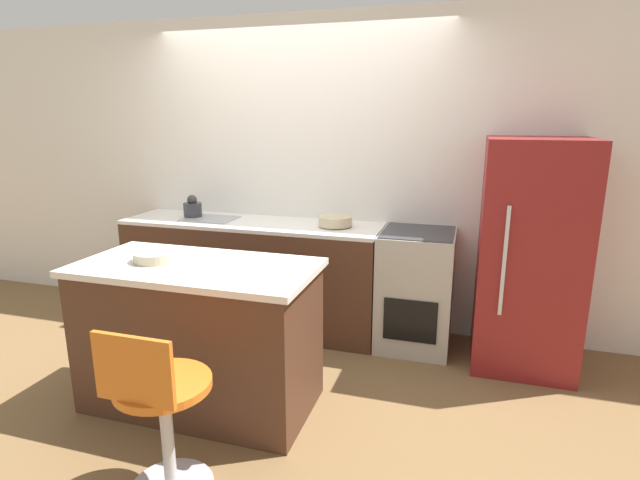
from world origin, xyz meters
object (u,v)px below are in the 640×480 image
(refrigerator, at_px, (529,255))
(oven_range, at_px, (415,290))
(stool_chair, at_px, (161,415))
(mixing_bowl, at_px, (335,221))
(kettle, at_px, (193,208))

(refrigerator, bearing_deg, oven_range, 176.20)
(stool_chair, height_order, mixing_bowl, mixing_bowl)
(oven_range, height_order, mixing_bowl, mixing_bowl)
(stool_chair, bearing_deg, refrigerator, 48.28)
(mixing_bowl, bearing_deg, oven_range, -1.89)
(kettle, bearing_deg, refrigerator, -1.56)
(stool_chair, xyz_separation_m, kettle, (-1.00, 2.03, 0.57))
(oven_range, xyz_separation_m, kettle, (-1.95, 0.02, 0.54))
(refrigerator, distance_m, kettle, 2.75)
(refrigerator, xyz_separation_m, kettle, (-2.75, 0.07, 0.18))
(kettle, bearing_deg, oven_range, -0.64)
(mixing_bowl, bearing_deg, kettle, -180.00)
(kettle, xyz_separation_m, mixing_bowl, (1.29, 0.00, -0.04))
(stool_chair, bearing_deg, oven_range, 64.68)
(refrigerator, bearing_deg, kettle, 178.44)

